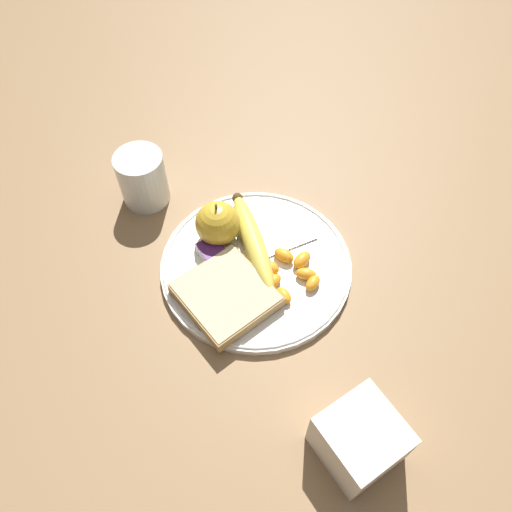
# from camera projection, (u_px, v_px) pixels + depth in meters

# --- Properties ---
(ground_plane) EXTENTS (3.00, 3.00, 0.00)m
(ground_plane) POSITION_uv_depth(u_px,v_px,m) (256.00, 268.00, 0.77)
(ground_plane) COLOR olive
(plate) EXTENTS (0.29, 0.29, 0.01)m
(plate) POSITION_uv_depth(u_px,v_px,m) (256.00, 265.00, 0.76)
(plate) COLOR white
(plate) RESTS_ON ground_plane
(juice_glass) EXTENTS (0.08, 0.08, 0.09)m
(juice_glass) POSITION_uv_depth(u_px,v_px,m) (143.00, 179.00, 0.81)
(juice_glass) COLOR silver
(juice_glass) RESTS_ON ground_plane
(apple) EXTENTS (0.07, 0.07, 0.08)m
(apple) POSITION_uv_depth(u_px,v_px,m) (218.00, 224.00, 0.76)
(apple) COLOR gold
(apple) RESTS_ON plate
(banana) EXTENTS (0.19, 0.09, 0.03)m
(banana) POSITION_uv_depth(u_px,v_px,m) (252.00, 240.00, 0.76)
(banana) COLOR #E0CC4C
(banana) RESTS_ON plate
(bread_slice) EXTENTS (0.13, 0.13, 0.02)m
(bread_slice) POSITION_uv_depth(u_px,v_px,m) (226.00, 295.00, 0.71)
(bread_slice) COLOR #AB8751
(bread_slice) RESTS_ON plate
(fork) EXTENTS (0.04, 0.17, 0.00)m
(fork) POSITION_uv_depth(u_px,v_px,m) (259.00, 259.00, 0.76)
(fork) COLOR silver
(fork) RESTS_ON plate
(jam_packet) EXTENTS (0.04, 0.03, 0.02)m
(jam_packet) POSITION_uv_depth(u_px,v_px,m) (212.00, 252.00, 0.75)
(jam_packet) COLOR silver
(jam_packet) RESTS_ON plate
(orange_segment_0) EXTENTS (0.03, 0.04, 0.02)m
(orange_segment_0) POSITION_uv_depth(u_px,v_px,m) (302.00, 260.00, 0.75)
(orange_segment_0) COLOR orange
(orange_segment_0) RESTS_ON plate
(orange_segment_1) EXTENTS (0.03, 0.04, 0.02)m
(orange_segment_1) POSITION_uv_depth(u_px,v_px,m) (265.00, 279.00, 0.73)
(orange_segment_1) COLOR orange
(orange_segment_1) RESTS_ON plate
(orange_segment_2) EXTENTS (0.04, 0.03, 0.02)m
(orange_segment_2) POSITION_uv_depth(u_px,v_px,m) (284.00, 255.00, 0.75)
(orange_segment_2) COLOR orange
(orange_segment_2) RESTS_ON plate
(orange_segment_3) EXTENTS (0.02, 0.03, 0.02)m
(orange_segment_3) POSITION_uv_depth(u_px,v_px,m) (273.00, 281.00, 0.73)
(orange_segment_3) COLOR orange
(orange_segment_3) RESTS_ON plate
(orange_segment_4) EXTENTS (0.03, 0.03, 0.02)m
(orange_segment_4) POSITION_uv_depth(u_px,v_px,m) (306.00, 274.00, 0.73)
(orange_segment_4) COLOR orange
(orange_segment_4) RESTS_ON plate
(orange_segment_5) EXTENTS (0.04, 0.03, 0.02)m
(orange_segment_5) POSITION_uv_depth(u_px,v_px,m) (270.00, 267.00, 0.74)
(orange_segment_5) COLOR orange
(orange_segment_5) RESTS_ON plate
(orange_segment_6) EXTENTS (0.03, 0.03, 0.02)m
(orange_segment_6) POSITION_uv_depth(u_px,v_px,m) (313.00, 283.00, 0.73)
(orange_segment_6) COLOR orange
(orange_segment_6) RESTS_ON plate
(orange_segment_7) EXTENTS (0.03, 0.02, 0.02)m
(orange_segment_7) POSITION_uv_depth(u_px,v_px,m) (287.00, 294.00, 0.72)
(orange_segment_7) COLOR orange
(orange_segment_7) RESTS_ON plate
(condiment_caddy) EXTENTS (0.09, 0.09, 0.08)m
(condiment_caddy) POSITION_uv_depth(u_px,v_px,m) (360.00, 439.00, 0.58)
(condiment_caddy) COLOR silver
(condiment_caddy) RESTS_ON ground_plane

